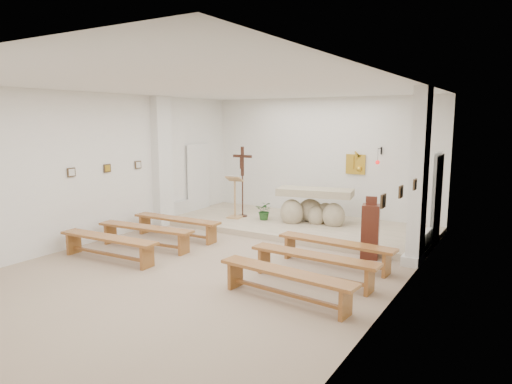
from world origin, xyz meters
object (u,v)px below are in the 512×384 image
Objects in this scene: altar at (314,208)px; bench_right_third at (286,278)px; bench_left_front at (177,223)px; donation_pedestal at (370,231)px; crucifix_stand at (242,176)px; bench_right_front at (335,247)px; bench_left_second at (145,232)px; bench_left_third at (108,242)px; lectern at (235,197)px; bench_right_second at (313,261)px.

bench_right_third is at bearing -82.18° from altar.
donation_pedestal is at bearing 9.33° from bench_left_front.
crucifix_stand is 4.54m from bench_right_front.
bench_left_second is (-0.37, -3.44, -0.91)m from crucifix_stand.
donation_pedestal is 0.54× the size of bench_left_third.
crucifix_stand is 2.58m from bench_left_front.
lectern reaches higher than bench_left_second.
donation_pedestal is 0.99m from bench_right_front.
lectern is 4.23m from bench_left_third.
lectern is 4.42m from donation_pedestal.
lectern is at bearing 80.53° from bench_left_front.
crucifix_stand is at bearing 135.13° from bench_right_third.
altar reaches higher than bench_right_third.
bench_right_third is (0.00, -2.10, 0.00)m from bench_right_front.
bench_left_second is (-2.43, -3.74, -0.16)m from altar.
lectern reaches higher than bench_right_third.
crucifix_stand reaches higher than lectern.
bench_left_front is 4.62m from bench_right_third.
bench_left_front is at bearing 178.07° from donation_pedestal.
bench_left_third is at bearing -149.65° from bench_right_front.
bench_right_second and bench_right_third have the same top height.
lectern reaches higher than donation_pedestal.
bench_left_second and bench_left_third have the same top height.
bench_left_front is (-4.53, -0.88, -0.20)m from donation_pedestal.
bench_right_second is at bearing -42.65° from crucifix_stand.
altar is 3.63m from bench_left_front.
bench_right_front is at bearing -69.53° from altar.
bench_right_third is (-0.42, -2.97, -0.20)m from donation_pedestal.
bench_right_second is (0.00, -1.05, 0.00)m from bench_right_front.
bench_left_third is at bearing -163.66° from bench_right_second.
altar is 0.86× the size of bench_left_third.
altar is at bearing 6.28° from lectern.
altar is 1.58× the size of donation_pedestal.
crucifix_stand is at bearing 139.53° from bench_right_second.
bench_left_second is at bearing -91.60° from bench_left_front.
bench_right_second is 0.99× the size of bench_right_third.
bench_right_third is (4.12, -1.05, 0.00)m from bench_left_second.
donation_pedestal is 0.54× the size of bench_left_front.
crucifix_stand is at bearing 150.86° from bench_right_front.
lectern reaches higher than bench_right_second.
bench_right_third is at bearing -87.97° from bench_right_second.
lectern is at bearing 142.52° from bench_right_second.
altar is 0.85× the size of bench_left_second.
bench_left_front is (-0.37, -2.39, -0.91)m from crucifix_stand.
altar reaches higher than bench_left_second.
bench_left_second is (0.00, -1.05, 0.00)m from bench_left_front.
bench_right_front is 4.62m from bench_left_third.
bench_left_front is 0.99× the size of bench_left_second.
crucifix_stand is 1.51× the size of donation_pedestal.
bench_right_second is (3.75, -3.44, -0.91)m from crucifix_stand.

